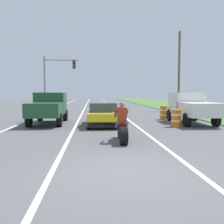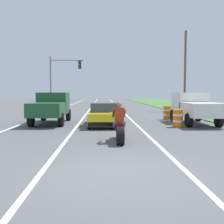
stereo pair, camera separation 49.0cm
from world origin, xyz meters
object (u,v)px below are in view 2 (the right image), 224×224
(motorcycle_with_rider, at_px, (119,127))
(construction_barrel_nearest, at_px, (178,118))
(pickup_truck_left_lane_dark_green, at_px, (51,106))
(construction_barrel_mid, at_px, (167,113))
(pickup_truck_right_shoulder_white, at_px, (194,106))
(sports_car_yellow, at_px, (104,115))
(traffic_light_mast_near, at_px, (60,75))

(motorcycle_with_rider, distance_m, construction_barrel_nearest, 5.83)
(pickup_truck_left_lane_dark_green, height_order, construction_barrel_mid, pickup_truck_left_lane_dark_green)
(pickup_truck_right_shoulder_white, height_order, construction_barrel_nearest, pickup_truck_right_shoulder_white)
(sports_car_yellow, bearing_deg, pickup_truck_right_shoulder_white, 6.66)
(motorcycle_with_rider, distance_m, pickup_truck_right_shoulder_white, 7.99)
(motorcycle_with_rider, relative_size, traffic_light_mast_near, 0.37)
(traffic_light_mast_near, bearing_deg, pickup_truck_right_shoulder_white, -52.58)
(pickup_truck_right_shoulder_white, distance_m, construction_barrel_nearest, 2.23)
(pickup_truck_right_shoulder_white, relative_size, traffic_light_mast_near, 0.80)
(motorcycle_with_rider, xyz_separation_m, traffic_light_mast_near, (-5.39, 19.85, 3.35))
(construction_barrel_mid, bearing_deg, traffic_light_mast_near, 130.17)
(sports_car_yellow, relative_size, traffic_light_mast_near, 0.72)
(construction_barrel_mid, bearing_deg, pickup_truck_right_shoulder_white, -67.09)
(pickup_truck_left_lane_dark_green, bearing_deg, sports_car_yellow, -19.89)
(sports_car_yellow, bearing_deg, construction_barrel_mid, 35.20)
(traffic_light_mast_near, bearing_deg, construction_barrel_mid, -49.83)
(motorcycle_with_rider, height_order, traffic_light_mast_near, traffic_light_mast_near)
(construction_barrel_mid, bearing_deg, sports_car_yellow, -144.80)
(pickup_truck_left_lane_dark_green, relative_size, traffic_light_mast_near, 0.80)
(pickup_truck_right_shoulder_white, relative_size, construction_barrel_mid, 4.80)
(construction_barrel_mid, bearing_deg, pickup_truck_left_lane_dark_green, -165.79)
(construction_barrel_nearest, bearing_deg, pickup_truck_left_lane_dark_green, 164.53)
(pickup_truck_right_shoulder_white, xyz_separation_m, construction_barrel_nearest, (-1.48, -1.55, -0.60))
(traffic_light_mast_near, bearing_deg, motorcycle_with_rider, -74.82)
(motorcycle_with_rider, height_order, pickup_truck_right_shoulder_white, pickup_truck_right_shoulder_white)
(pickup_truck_left_lane_dark_green, relative_size, construction_barrel_mid, 4.80)
(motorcycle_with_rider, distance_m, traffic_light_mast_near, 20.84)
(motorcycle_with_rider, distance_m, sports_car_yellow, 5.45)
(sports_car_yellow, height_order, traffic_light_mast_near, traffic_light_mast_near)
(pickup_truck_left_lane_dark_green, xyz_separation_m, construction_barrel_mid, (8.00, 2.02, -0.60))
(pickup_truck_left_lane_dark_green, bearing_deg, traffic_light_mast_near, 96.20)
(construction_barrel_nearest, xyz_separation_m, construction_barrel_mid, (0.39, 4.13, 0.00))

